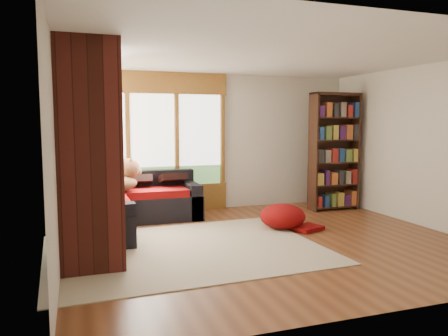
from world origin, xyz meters
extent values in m
plane|color=brown|center=(0.00, 0.00, 0.00)|extent=(5.50, 5.50, 0.00)
plane|color=white|center=(0.00, 0.00, 2.60)|extent=(5.50, 5.50, 0.00)
cube|color=silver|center=(0.00, 2.50, 1.30)|extent=(5.50, 0.04, 2.60)
cube|color=silver|center=(0.00, -2.50, 1.30)|extent=(5.50, 0.04, 2.60)
cube|color=silver|center=(-2.75, 0.00, 1.30)|extent=(0.04, 5.00, 2.60)
cube|color=silver|center=(2.75, 0.00, 1.30)|extent=(0.04, 5.00, 2.60)
cube|color=#906024|center=(-1.20, 2.47, 1.35)|extent=(2.82, 0.10, 1.90)
cube|color=white|center=(-1.20, 2.47, 1.35)|extent=(2.54, 0.09, 1.62)
cube|color=#906024|center=(-2.72, 1.20, 1.35)|extent=(0.10, 2.62, 1.90)
cube|color=white|center=(-2.72, 1.20, 1.35)|extent=(0.09, 2.36, 1.62)
cube|color=gray|center=(-2.69, 2.03, 1.75)|extent=(0.03, 0.72, 0.90)
cube|color=#471914|center=(-2.40, -0.35, 1.30)|extent=(0.70, 0.70, 2.60)
cube|color=black|center=(-1.65, 2.05, 0.21)|extent=(2.20, 0.90, 0.42)
cube|color=black|center=(-1.65, 2.40, 0.61)|extent=(2.20, 0.20, 0.38)
cube|color=black|center=(-0.65, 2.05, 0.30)|extent=(0.20, 0.90, 0.60)
cube|color=maroon|center=(-1.75, 1.93, 0.48)|extent=(1.90, 0.66, 0.12)
cube|color=black|center=(-2.30, 1.40, 0.21)|extent=(0.90, 2.20, 0.42)
cube|color=black|center=(-2.65, 1.40, 0.61)|extent=(0.20, 2.20, 0.38)
cube|color=black|center=(-2.30, 0.40, 0.30)|extent=(0.90, 0.20, 0.60)
cube|color=maroon|center=(-2.18, 1.05, 0.48)|extent=(0.66, 1.20, 0.12)
cube|color=maroon|center=(-2.18, 2.00, 0.48)|extent=(0.66, 0.66, 0.12)
cube|color=beige|center=(-1.21, -0.05, 0.01)|extent=(3.64, 2.84, 0.01)
cube|color=#361C12|center=(2.60, 1.67, 1.12)|extent=(0.04, 0.32, 2.24)
cube|color=#361C12|center=(1.68, 1.67, 1.12)|extent=(0.04, 0.32, 2.24)
cube|color=#361C12|center=(2.14, 1.82, 1.12)|extent=(0.96, 0.02, 2.24)
cube|color=#361C12|center=(2.14, 1.67, 0.06)|extent=(0.88, 0.30, 0.03)
cube|color=#361C12|center=(2.14, 1.67, 0.49)|extent=(0.88, 0.30, 0.03)
cube|color=#361C12|center=(2.14, 1.67, 0.91)|extent=(0.88, 0.30, 0.03)
cube|color=#361C12|center=(2.14, 1.67, 1.34)|extent=(0.88, 0.30, 0.03)
cube|color=#361C12|center=(2.14, 1.67, 1.77)|extent=(0.88, 0.30, 0.03)
cube|color=#361C12|center=(2.14, 1.67, 2.20)|extent=(0.88, 0.30, 0.03)
cube|color=#726659|center=(2.14, 1.65, 1.12)|extent=(0.84, 0.24, 2.08)
ellipsoid|color=maroon|center=(0.53, 0.60, 0.21)|extent=(0.93, 0.93, 0.39)
ellipsoid|color=brown|center=(-2.00, 1.61, 0.74)|extent=(0.95, 0.78, 0.28)
sphere|color=brown|center=(-1.72, 1.71, 0.87)|extent=(0.42, 0.42, 0.33)
cone|color=brown|center=(-1.77, 1.69, 1.01)|extent=(0.16, 0.16, 0.14)
ellipsoid|color=#422F1D|center=(-2.16, 0.99, 0.73)|extent=(0.65, 0.86, 0.26)
sphere|color=#422F1D|center=(-2.21, 1.26, 0.85)|extent=(0.37, 0.37, 0.31)
cone|color=#422F1D|center=(-2.20, 1.21, 0.98)|extent=(0.14, 0.14, 0.14)
cube|color=black|center=(-0.95, 2.26, 0.78)|extent=(0.45, 0.12, 0.45)
cube|color=black|center=(-1.55, 2.26, 0.78)|extent=(0.45, 0.12, 0.45)
cube|color=black|center=(-2.48, 1.80, 0.78)|extent=(0.45, 0.12, 0.45)
cube|color=black|center=(-2.48, 0.70, 0.78)|extent=(0.45, 0.12, 0.45)
cube|color=maroon|center=(-2.15, 2.26, 0.78)|extent=(0.42, 0.12, 0.42)
camera|label=1|loc=(-2.54, -5.55, 1.68)|focal=35.00mm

